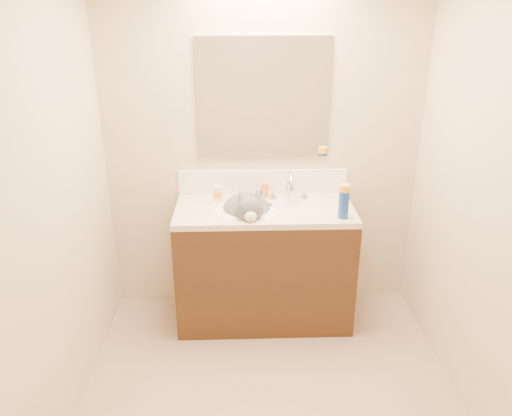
{
  "coord_description": "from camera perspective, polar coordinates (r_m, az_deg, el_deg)",
  "views": [
    {
      "loc": [
        -0.16,
        -2.11,
        2.14
      ],
      "look_at": [
        -0.06,
        0.92,
        0.88
      ],
      "focal_mm": 35.0,
      "sensor_mm": 36.0,
      "label": 1
    }
  ],
  "objects": [
    {
      "name": "amber_bottle",
      "position": [
        3.51,
        1.11,
        2.05
      ],
      "size": [
        0.05,
        0.05,
        0.1
      ],
      "primitive_type": "cylinder",
      "rotation": [
        0.0,
        0.0,
        -0.17
      ],
      "color": "orange",
      "rests_on": "counter_slab"
    },
    {
      "name": "pill_label",
      "position": [
        3.47,
        -4.39,
        1.61
      ],
      "size": [
        0.07,
        0.07,
        0.04
      ],
      "primitive_type": "cylinder",
      "rotation": [
        0.0,
        0.0,
        -0.08
      ],
      "color": "orange",
      "rests_on": "pill_bottle"
    },
    {
      "name": "mirror",
      "position": [
        3.41,
        0.85,
        12.38
      ],
      "size": [
        0.9,
        0.02,
        0.8
      ],
      "primitive_type": "cube",
      "color": "white",
      "rests_on": "room_shell"
    },
    {
      "name": "toothbrush",
      "position": [
        3.38,
        1.7,
        0.36
      ],
      "size": [
        0.12,
        0.13,
        0.01
      ],
      "primitive_type": "cube",
      "rotation": [
        0.0,
        0.0,
        0.72
      ],
      "color": "silver",
      "rests_on": "counter_slab"
    },
    {
      "name": "counter_slab",
      "position": [
        3.35,
        1.0,
        -0.29
      ],
      "size": [
        1.2,
        0.55,
        0.04
      ],
      "primitive_type": "cube",
      "color": "beige",
      "rests_on": "vanity_cabinet"
    },
    {
      "name": "toothbrush_head",
      "position": [
        3.38,
        1.7,
        0.41
      ],
      "size": [
        0.03,
        0.03,
        0.02
      ],
      "primitive_type": "cube",
      "rotation": [
        0.0,
        0.0,
        0.72
      ],
      "color": "#5D8BC6",
      "rests_on": "counter_slab"
    },
    {
      "name": "faucet",
      "position": [
        3.45,
        3.88,
        2.25
      ],
      "size": [
        0.28,
        0.2,
        0.21
      ],
      "color": "silver",
      "rests_on": "counter_slab"
    },
    {
      "name": "cat",
      "position": [
        3.33,
        -0.99,
        -0.39
      ],
      "size": [
        0.4,
        0.48,
        0.35
      ],
      "rotation": [
        0.0,
        0.0,
        0.09
      ],
      "color": "#4E4C4E",
      "rests_on": "basin"
    },
    {
      "name": "spray_can",
      "position": [
        3.21,
        9.98,
        0.41
      ],
      "size": [
        0.07,
        0.07,
        0.18
      ],
      "primitive_type": "cylinder",
      "rotation": [
        0.0,
        0.0,
        -0.13
      ],
      "color": "#173EA1",
      "rests_on": "counter_slab"
    },
    {
      "name": "room_shell",
      "position": [
        2.22,
        2.38,
        5.37
      ],
      "size": [
        2.24,
        2.54,
        2.52
      ],
      "color": "#CAB596",
      "rests_on": "ground"
    },
    {
      "name": "backsplash",
      "position": [
        3.56,
        0.79,
        2.99
      ],
      "size": [
        1.2,
        0.02,
        0.18
      ],
      "primitive_type": "cube",
      "color": "white",
      "rests_on": "counter_slab"
    },
    {
      "name": "vanity_cabinet",
      "position": [
        3.54,
        0.95,
        -6.72
      ],
      "size": [
        1.2,
        0.55,
        0.82
      ],
      "primitive_type": "cube",
      "color": "#3A2110",
      "rests_on": "ground"
    },
    {
      "name": "basin",
      "position": [
        3.34,
        -1.04,
        -1.31
      ],
      "size": [
        0.45,
        0.36,
        0.14
      ],
      "primitive_type": "ellipsoid",
      "color": "white",
      "rests_on": "vanity_cabinet"
    },
    {
      "name": "silver_jar",
      "position": [
        3.52,
        0.74,
        1.74
      ],
      "size": [
        0.06,
        0.06,
        0.06
      ],
      "primitive_type": "cylinder",
      "rotation": [
        0.0,
        0.0,
        0.16
      ],
      "color": "#B7B7BC",
      "rests_on": "counter_slab"
    },
    {
      "name": "pill_bottle",
      "position": [
        3.46,
        -4.4,
        1.71
      ],
      "size": [
        0.06,
        0.06,
        0.11
      ],
      "primitive_type": "cylinder",
      "rotation": [
        0.0,
        0.0,
        -0.08
      ],
      "color": "silver",
      "rests_on": "counter_slab"
    },
    {
      "name": "spray_cap",
      "position": [
        3.17,
        10.11,
        2.27
      ],
      "size": [
        0.08,
        0.08,
        0.04
      ],
      "primitive_type": "cylinder",
      "rotation": [
        0.0,
        0.0,
        -0.13
      ],
      "color": "yellow",
      "rests_on": "spray_can"
    }
  ]
}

